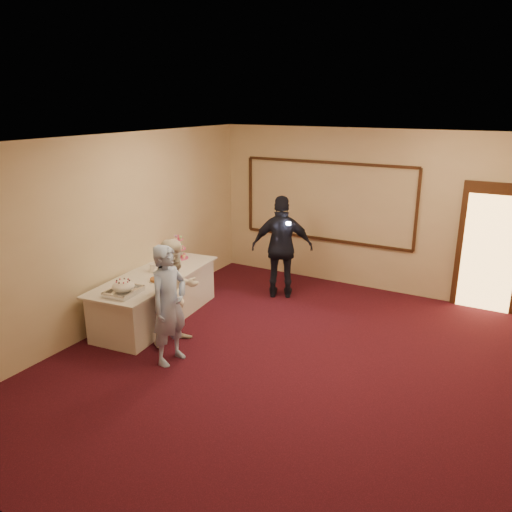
% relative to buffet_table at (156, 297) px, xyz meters
% --- Properties ---
extents(floor, '(7.00, 7.00, 0.00)m').
position_rel_buffet_table_xyz_m(floor, '(2.51, -0.37, -0.39)').
color(floor, black).
rests_on(floor, ground).
extents(room_walls, '(6.04, 7.04, 3.02)m').
position_rel_buffet_table_xyz_m(room_walls, '(2.51, -0.37, 1.64)').
color(room_walls, beige).
rests_on(room_walls, floor).
extents(wall_molding, '(3.45, 0.04, 1.55)m').
position_rel_buffet_table_xyz_m(wall_molding, '(1.71, 3.10, 1.21)').
color(wall_molding, black).
rests_on(wall_molding, room_walls).
extents(doorway, '(1.05, 0.07, 2.20)m').
position_rel_buffet_table_xyz_m(doorway, '(4.66, 3.09, 0.69)').
color(doorway, black).
rests_on(doorway, floor).
extents(buffet_table, '(1.23, 2.61, 0.77)m').
position_rel_buffet_table_xyz_m(buffet_table, '(0.00, 0.00, 0.00)').
color(buffet_table, white).
rests_on(buffet_table, floor).
extents(pavlova_tray, '(0.44, 0.58, 0.20)m').
position_rel_buffet_table_xyz_m(pavlova_tray, '(0.15, -0.87, 0.47)').
color(pavlova_tray, '#B9BCC0').
rests_on(pavlova_tray, buffet_table).
extents(cupcake_stand, '(0.32, 0.32, 0.47)m').
position_rel_buffet_table_xyz_m(cupcake_stand, '(-0.20, 0.90, 0.55)').
color(cupcake_stand, '#E84687').
rests_on(cupcake_stand, buffet_table).
extents(plate_stack_a, '(0.17, 0.17, 0.14)m').
position_rel_buffet_table_xyz_m(plate_stack_a, '(-0.09, 0.11, 0.45)').
color(plate_stack_a, white).
rests_on(plate_stack_a, buffet_table).
extents(plate_stack_b, '(0.17, 0.17, 0.14)m').
position_rel_buffet_table_xyz_m(plate_stack_b, '(0.07, 0.26, 0.45)').
color(plate_stack_b, white).
rests_on(plate_stack_b, buffet_table).
extents(tart, '(0.26, 0.26, 0.05)m').
position_rel_buffet_table_xyz_m(tart, '(0.24, -0.22, 0.41)').
color(tart, white).
rests_on(tart, buffet_table).
extents(man, '(0.46, 0.65, 1.67)m').
position_rel_buffet_table_xyz_m(man, '(1.09, -1.00, 0.45)').
color(man, '#95AFE4').
rests_on(man, floor).
extents(woman, '(0.80, 0.92, 1.60)m').
position_rel_buffet_table_xyz_m(woman, '(0.83, -0.51, 0.41)').
color(woman, silver).
rests_on(woman, floor).
extents(guest, '(1.19, 0.87, 1.88)m').
position_rel_buffet_table_xyz_m(guest, '(1.35, 1.91, 0.55)').
color(guest, black).
rests_on(guest, floor).
extents(camera_flash, '(0.08, 0.06, 0.05)m').
position_rel_buffet_table_xyz_m(camera_flash, '(1.54, 1.75, 1.05)').
color(camera_flash, white).
rests_on(camera_flash, guest).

